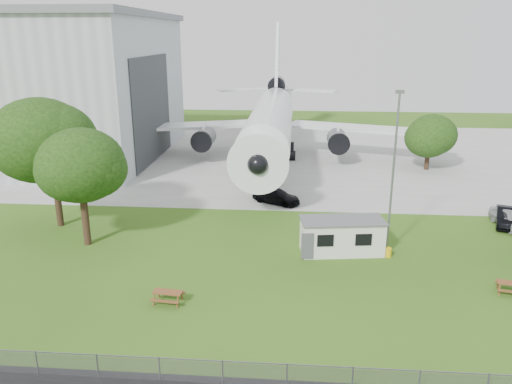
# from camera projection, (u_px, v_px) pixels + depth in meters

# --- Properties ---
(ground) EXTENTS (160.00, 160.00, 0.00)m
(ground) POSITION_uv_depth(u_px,v_px,m) (274.00, 288.00, 32.34)
(ground) COLOR #497420
(concrete_apron) EXTENTS (120.00, 46.00, 0.03)m
(concrete_apron) POSITION_uv_depth(u_px,v_px,m) (286.00, 155.00, 68.47)
(concrete_apron) COLOR #B7B7B2
(concrete_apron) RESTS_ON ground
(hangar) EXTENTS (43.00, 31.00, 18.55)m
(hangar) POSITION_uv_depth(u_px,v_px,m) (3.00, 84.00, 66.59)
(hangar) COLOR #B2B7BC
(hangar) RESTS_ON ground
(airliner) EXTENTS (46.36, 47.73, 17.69)m
(airliner) POSITION_uv_depth(u_px,v_px,m) (271.00, 119.00, 65.00)
(airliner) COLOR white
(airliner) RESTS_ON ground
(site_cabin) EXTENTS (6.91, 3.53, 2.62)m
(site_cabin) POSITION_uv_depth(u_px,v_px,m) (342.00, 236.00, 37.38)
(site_cabin) COLOR silver
(site_cabin) RESTS_ON ground
(picnic_west) EXTENTS (1.96, 1.70, 0.76)m
(picnic_west) POSITION_uv_depth(u_px,v_px,m) (168.00, 303.00, 30.62)
(picnic_west) COLOR brown
(picnic_west) RESTS_ON ground
(picnic_east) EXTENTS (2.09, 1.86, 0.76)m
(picnic_east) POSITION_uv_depth(u_px,v_px,m) (511.00, 294.00, 31.68)
(picnic_east) COLOR brown
(picnic_east) RESTS_ON ground
(lamp_mast) EXTENTS (0.16, 0.16, 12.00)m
(lamp_mast) POSITION_uv_depth(u_px,v_px,m) (393.00, 176.00, 35.82)
(lamp_mast) COLOR slate
(lamp_mast) RESTS_ON ground
(tree_west_big) EXTENTS (9.37, 9.37, 11.79)m
(tree_west_big) POSITION_uv_depth(u_px,v_px,m) (51.00, 145.00, 40.93)
(tree_west_big) COLOR #382619
(tree_west_big) RESTS_ON ground
(tree_west_small) EXTENTS (7.11, 7.11, 9.86)m
(tree_west_small) POSITION_uv_depth(u_px,v_px,m) (80.00, 167.00, 37.31)
(tree_west_small) COLOR #382619
(tree_west_small) RESTS_ON ground
(tree_far_apron) EXTENTS (5.88, 5.88, 7.24)m
(tree_far_apron) POSITION_uv_depth(u_px,v_px,m) (430.00, 135.00, 59.64)
(tree_far_apron) COLOR #382619
(tree_far_apron) RESTS_ON ground
(car_ne_hatch) EXTENTS (2.53, 4.90, 1.60)m
(car_ne_hatch) POSITION_uv_depth(u_px,v_px,m) (511.00, 219.00, 42.28)
(car_ne_hatch) COLOR #A4A6AB
(car_ne_hatch) RESTS_ON ground
(car_ne_sedan) EXTENTS (3.04, 4.89, 1.52)m
(car_ne_sedan) POSITION_uv_depth(u_px,v_px,m) (506.00, 217.00, 42.81)
(car_ne_sedan) COLOR black
(car_ne_sedan) RESTS_ON ground
(car_apron_van) EXTENTS (5.21, 3.97, 1.41)m
(car_apron_van) POSITION_uv_depth(u_px,v_px,m) (276.00, 196.00, 48.57)
(car_apron_van) COLOR black
(car_apron_van) RESTS_ON ground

